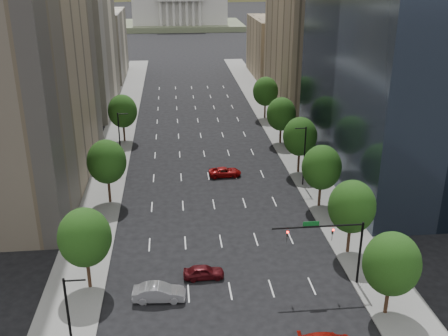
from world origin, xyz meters
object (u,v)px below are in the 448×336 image
object	(u,v)px
car_maroon	(204,272)
capitol	(180,10)
car_silver	(159,293)
car_red_far	(225,172)
traffic_signal	(337,240)

from	to	relation	value
car_maroon	capitol	bearing A→B (deg)	-1.23
car_silver	car_red_far	xyz separation A→B (m)	(9.55, 30.50, -0.15)
capitol	car_red_far	xyz separation A→B (m)	(2.52, -189.97, -7.89)
traffic_signal	car_maroon	bearing A→B (deg)	168.77
capitol	car_red_far	distance (m)	190.15
car_silver	car_maroon	bearing A→B (deg)	-50.20
traffic_signal	car_red_far	world-z (taller)	traffic_signal
car_maroon	car_red_far	size ratio (longest dim) A/B	0.85
traffic_signal	car_maroon	size ratio (longest dim) A/B	2.16
car_maroon	car_silver	xyz separation A→B (m)	(-4.55, -3.34, 0.12)
traffic_signal	car_maroon	xyz separation A→B (m)	(-13.01, 2.58, -4.45)
traffic_signal	car_red_far	distance (m)	31.12
capitol	car_red_far	bearing A→B (deg)	-89.24
traffic_signal	capitol	bearing A→B (deg)	92.74
car_maroon	car_silver	bearing A→B (deg)	125.71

